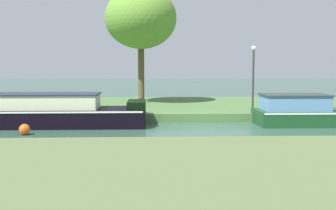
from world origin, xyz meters
The scene contains 10 objects.
ground_plane centered at (0.00, 0.00, 0.00)m, with size 120.00×120.00×0.00m, color #325445.
riverbank_far centered at (0.00, 7.00, 0.20)m, with size 72.00×10.00×0.40m, color #486A39.
riverbank_near centered at (0.00, -9.00, 0.20)m, with size 72.00×10.00×0.40m, color #55663C.
black_barge centered at (-7.60, 1.20, 0.65)m, with size 10.07×2.32×2.00m.
forest_narrowboat centered at (4.37, 1.20, 0.57)m, with size 4.15×2.24×1.36m.
willow_tree_left centered at (-2.83, 7.53, 5.30)m, with size 4.14×4.50×6.69m.
lamp_post centered at (2.80, 3.53, 2.38)m, with size 0.24×0.24×3.19m.
mooring_post_near centered at (-2.74, 2.47, 0.76)m, with size 0.16×0.16×0.71m, color #473329.
mooring_post_far centered at (-8.77, 2.47, 0.73)m, with size 0.14×0.14×0.67m, color #493A32.
channel_buoy centered at (-7.09, -1.07, 0.21)m, with size 0.42×0.42×0.42m, color #E55919.
Camera 1 is at (-2.30, -17.12, 2.70)m, focal length 44.97 mm.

